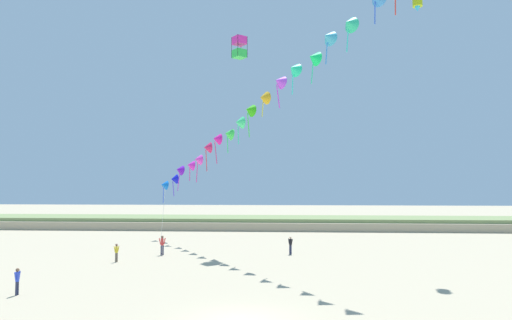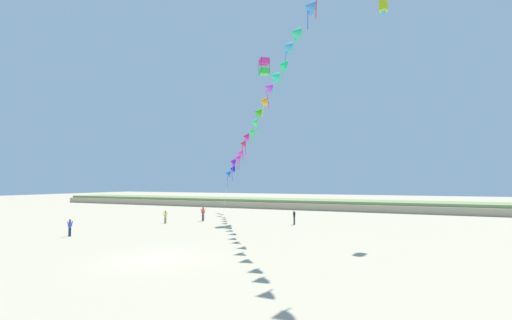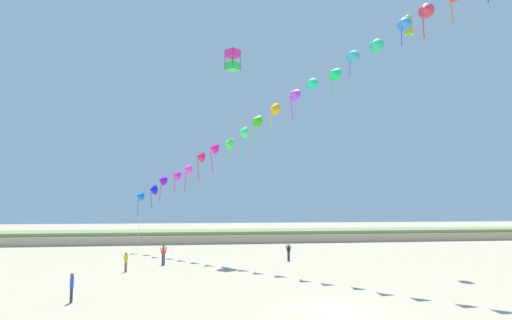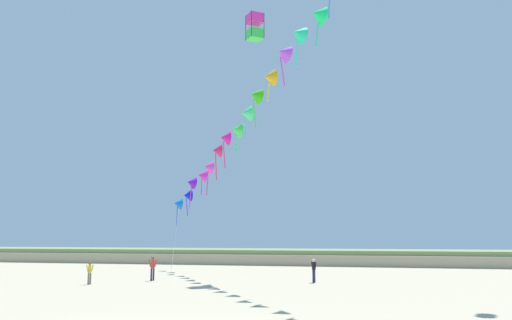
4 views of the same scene
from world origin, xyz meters
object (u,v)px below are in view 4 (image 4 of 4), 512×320
at_px(person_near_left, 153,266).
at_px(person_mid_center, 90,271).
at_px(large_kite_low_lead, 255,27).
at_px(person_far_left, 314,269).

height_order(person_near_left, person_mid_center, person_near_left).
height_order(person_near_left, large_kite_low_lead, large_kite_low_lead).
bearing_deg(large_kite_low_lead, person_far_left, -32.54).
xyz_separation_m(person_near_left, large_kite_low_lead, (6.49, 4.36, 19.14)).
relative_size(person_near_left, person_far_left, 1.08).
distance_m(person_far_left, large_kite_low_lead, 20.12).
xyz_separation_m(person_near_left, person_far_left, (11.51, 1.16, -0.07)).
distance_m(person_mid_center, person_far_left, 15.12).
relative_size(person_mid_center, person_far_left, 0.92).
distance_m(person_near_left, person_far_left, 11.57).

